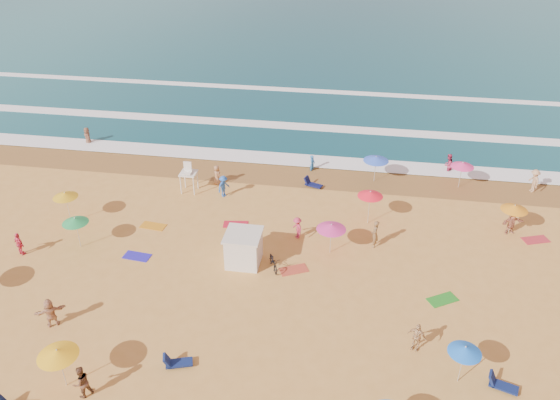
# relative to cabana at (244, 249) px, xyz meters

# --- Properties ---
(ground) EXTENTS (220.00, 220.00, 0.00)m
(ground) POSITION_rel_cabana_xyz_m (-0.38, -0.71, -1.00)
(ground) COLOR gold
(ground) RESTS_ON ground
(wet_sand) EXTENTS (220.00, 220.00, 0.00)m
(wet_sand) POSITION_rel_cabana_xyz_m (-0.38, 11.79, -0.99)
(wet_sand) COLOR olive
(wet_sand) RESTS_ON ground
(surf_foam) EXTENTS (200.00, 18.70, 0.05)m
(surf_foam) POSITION_rel_cabana_xyz_m (-0.38, 20.61, -0.90)
(surf_foam) COLOR white
(surf_foam) RESTS_ON ground
(cabana) EXTENTS (2.00, 2.00, 2.00)m
(cabana) POSITION_rel_cabana_xyz_m (0.00, 0.00, 0.00)
(cabana) COLOR silver
(cabana) RESTS_ON ground
(cabana_roof) EXTENTS (2.20, 2.20, 0.12)m
(cabana_roof) POSITION_rel_cabana_xyz_m (0.00, 0.00, 1.06)
(cabana_roof) COLOR silver
(cabana_roof) RESTS_ON cabana
(bicycle) EXTENTS (1.25, 1.87, 0.93)m
(bicycle) POSITION_rel_cabana_xyz_m (1.90, -0.30, -0.54)
(bicycle) COLOR black
(bicycle) RESTS_ON ground
(lifeguard_stand) EXTENTS (1.20, 1.20, 2.10)m
(lifeguard_stand) POSITION_rel_cabana_xyz_m (-5.93, 7.98, 0.05)
(lifeguard_stand) COLOR white
(lifeguard_stand) RESTS_ON ground
(beach_umbrellas) EXTENTS (56.45, 25.97, 0.78)m
(beach_umbrellas) POSITION_rel_cabana_xyz_m (-0.62, -0.53, 1.06)
(beach_umbrellas) COLOR #FF1A2F
(beach_umbrellas) RESTS_ON ground
(loungers) EXTENTS (41.58, 23.98, 0.34)m
(loungers) POSITION_rel_cabana_xyz_m (6.10, -5.87, -0.83)
(loungers) COLOR #101553
(loungers) RESTS_ON ground
(towels) EXTENTS (45.57, 20.49, 0.03)m
(towels) POSITION_rel_cabana_xyz_m (2.57, -3.44, -0.98)
(towels) COLOR #B21631
(towels) RESTS_ON ground
(beachgoers) EXTENTS (42.94, 26.85, 2.13)m
(beachgoers) POSITION_rel_cabana_xyz_m (0.89, 3.80, -0.19)
(beachgoers) COLOR #BB2E5A
(beachgoers) RESTS_ON ground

